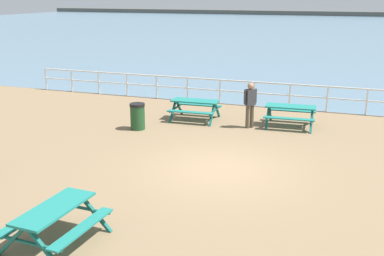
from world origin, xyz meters
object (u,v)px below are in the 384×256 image
object	(u,v)px
picnic_table_near_right	(55,216)
picnic_table_mid_centre	(195,105)
litter_bin	(138,116)
visitor	(250,102)
picnic_table_far_left	(290,111)

from	to	relation	value
picnic_table_near_right	picnic_table_mid_centre	distance (m)	9.73
litter_bin	picnic_table_mid_centre	bearing A→B (deg)	52.00
picnic_table_near_right	visitor	world-z (taller)	visitor
picnic_table_far_left	litter_bin	size ratio (longest dim) A/B	1.99
picnic_table_far_left	visitor	world-z (taller)	visitor
picnic_table_near_right	litter_bin	xyz separation A→B (m)	(-2.05, 7.78, -0.10)
picnic_table_near_right	picnic_table_far_left	bearing A→B (deg)	-14.19
picnic_table_near_right	visitor	distance (m)	9.50
picnic_table_near_right	litter_bin	world-z (taller)	litter_bin
picnic_table_far_left	litter_bin	distance (m)	5.58
picnic_table_mid_centre	litter_bin	bearing A→B (deg)	-130.82
picnic_table_mid_centre	picnic_table_far_left	bearing A→B (deg)	2.01
visitor	picnic_table_near_right	bearing A→B (deg)	-53.60
picnic_table_mid_centre	picnic_table_far_left	xyz separation A→B (m)	(3.60, 0.30, 0.00)
picnic_table_mid_centre	picnic_table_far_left	distance (m)	3.61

